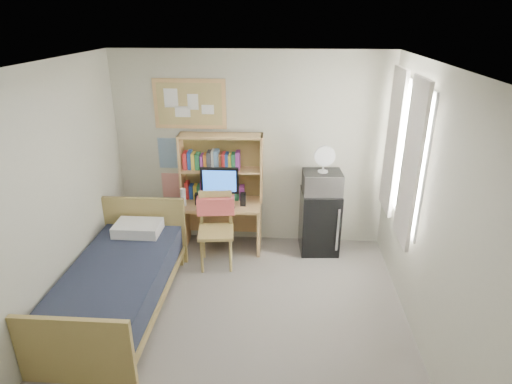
# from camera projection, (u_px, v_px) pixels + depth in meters

# --- Properties ---
(floor) EXTENTS (3.60, 4.20, 0.02)m
(floor) POSITION_uv_depth(u_px,v_px,m) (234.00, 339.00, 4.27)
(floor) COLOR gray
(floor) RESTS_ON ground
(ceiling) EXTENTS (3.60, 4.20, 0.02)m
(ceiling) POSITION_uv_depth(u_px,v_px,m) (227.00, 69.00, 3.26)
(ceiling) COLOR white
(ceiling) RESTS_ON wall_back
(wall_back) EXTENTS (3.60, 0.04, 2.60)m
(wall_back) POSITION_uv_depth(u_px,v_px,m) (251.00, 151.00, 5.70)
(wall_back) COLOR beige
(wall_back) RESTS_ON floor
(wall_left) EXTENTS (0.04, 4.20, 2.60)m
(wall_left) POSITION_uv_depth(u_px,v_px,m) (34.00, 215.00, 3.88)
(wall_left) COLOR beige
(wall_left) RESTS_ON floor
(wall_right) EXTENTS (0.04, 4.20, 2.60)m
(wall_right) POSITION_uv_depth(u_px,v_px,m) (440.00, 228.00, 3.64)
(wall_right) COLOR beige
(wall_right) RESTS_ON floor
(window_unit) EXTENTS (0.10, 1.40, 1.70)m
(window_unit) POSITION_uv_depth(u_px,v_px,m) (404.00, 153.00, 4.64)
(window_unit) COLOR white
(window_unit) RESTS_ON wall_right
(curtain_left) EXTENTS (0.04, 0.55, 1.70)m
(curtain_left) POSITION_uv_depth(u_px,v_px,m) (411.00, 164.00, 4.27)
(curtain_left) COLOR white
(curtain_left) RESTS_ON wall_right
(curtain_right) EXTENTS (0.04, 0.55, 1.70)m
(curtain_right) POSITION_uv_depth(u_px,v_px,m) (393.00, 142.00, 5.01)
(curtain_right) COLOR white
(curtain_right) RESTS_ON wall_right
(bulletin_board) EXTENTS (0.94, 0.03, 0.64)m
(bulletin_board) POSITION_uv_depth(u_px,v_px,m) (190.00, 104.00, 5.49)
(bulletin_board) COLOR tan
(bulletin_board) RESTS_ON wall_back
(poster_wave) EXTENTS (0.30, 0.01, 0.42)m
(poster_wave) POSITION_uv_depth(u_px,v_px,m) (170.00, 153.00, 5.78)
(poster_wave) COLOR #265F99
(poster_wave) RESTS_ON wall_back
(poster_japan) EXTENTS (0.28, 0.01, 0.36)m
(poster_japan) POSITION_uv_depth(u_px,v_px,m) (172.00, 185.00, 5.96)
(poster_japan) COLOR red
(poster_japan) RESTS_ON wall_back
(desk) EXTENTS (1.07, 0.55, 0.66)m
(desk) POSITION_uv_depth(u_px,v_px,m) (222.00, 225.00, 5.82)
(desk) COLOR tan
(desk) RESTS_ON floor
(desk_chair) EXTENTS (0.53, 0.53, 0.95)m
(desk_chair) POSITION_uv_depth(u_px,v_px,m) (216.00, 231.00, 5.34)
(desk_chair) COLOR tan
(desk_chair) RESTS_ON floor
(mini_fridge) EXTENTS (0.53, 0.53, 0.85)m
(mini_fridge) POSITION_uv_depth(u_px,v_px,m) (319.00, 221.00, 5.72)
(mini_fridge) COLOR black
(mini_fridge) RESTS_ON floor
(bed) EXTENTS (1.00, 1.98, 0.54)m
(bed) POSITION_uv_depth(u_px,v_px,m) (119.00, 288.00, 4.58)
(bed) COLOR #191E2E
(bed) RESTS_ON floor
(hutch) EXTENTS (1.10, 0.30, 0.90)m
(hutch) POSITION_uv_depth(u_px,v_px,m) (221.00, 168.00, 5.65)
(hutch) COLOR tan
(hutch) RESTS_ON desk
(monitor) EXTENTS (0.49, 0.05, 0.52)m
(monitor) POSITION_uv_depth(u_px,v_px,m) (220.00, 187.00, 5.53)
(monitor) COLOR black
(monitor) RESTS_ON desk
(keyboard) EXTENTS (0.40, 0.13, 0.02)m
(keyboard) POSITION_uv_depth(u_px,v_px,m) (219.00, 209.00, 5.50)
(keyboard) COLOR black
(keyboard) RESTS_ON desk
(speaker_left) EXTENTS (0.07, 0.07, 0.16)m
(speaker_left) POSITION_uv_depth(u_px,v_px,m) (198.00, 199.00, 5.62)
(speaker_left) COLOR black
(speaker_left) RESTS_ON desk
(speaker_right) EXTENTS (0.07, 0.07, 0.17)m
(speaker_right) POSITION_uv_depth(u_px,v_px,m) (243.00, 199.00, 5.59)
(speaker_right) COLOR black
(speaker_right) RESTS_ON desk
(water_bottle) EXTENTS (0.07, 0.07, 0.23)m
(water_bottle) POSITION_uv_depth(u_px,v_px,m) (183.00, 197.00, 5.58)
(water_bottle) COLOR white
(water_bottle) RESTS_ON desk
(hoodie) EXTENTS (0.49, 0.20, 0.23)m
(hoodie) POSITION_uv_depth(u_px,v_px,m) (216.00, 206.00, 5.43)
(hoodie) COLOR #E05855
(hoodie) RESTS_ON desk_chair
(microwave) EXTENTS (0.51, 0.40, 0.28)m
(microwave) POSITION_uv_depth(u_px,v_px,m) (322.00, 182.00, 5.49)
(microwave) COLOR #B8B8BD
(microwave) RESTS_ON mini_fridge
(desk_fan) EXTENTS (0.28, 0.28, 0.32)m
(desk_fan) POSITION_uv_depth(u_px,v_px,m) (324.00, 160.00, 5.37)
(desk_fan) COLOR white
(desk_fan) RESTS_ON microwave
(pillow) EXTENTS (0.54, 0.38, 0.13)m
(pillow) POSITION_uv_depth(u_px,v_px,m) (138.00, 228.00, 5.14)
(pillow) COLOR white
(pillow) RESTS_ON bed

